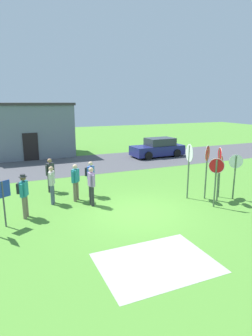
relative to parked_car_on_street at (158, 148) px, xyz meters
name	(u,v)px	position (x,y,z in m)	size (l,w,h in m)	color
ground_plane	(138,213)	(-6.76, -10.29, -0.69)	(80.00, 80.00, 0.00)	#518E33
street_asphalt	(78,164)	(-6.76, -0.44, -0.68)	(60.00, 6.40, 0.01)	#4C4C51
concrete_path	(156,263)	(-7.87, -13.74, -0.69)	(3.20, 2.40, 0.01)	#ADAAA3
building_background	(27,130)	(-9.68, 4.67, 1.47)	(7.12, 4.75, 4.31)	slate
parked_car_on_street	(158,148)	(0.00, 0.00, 0.00)	(4.36, 2.14, 1.51)	navy
stop_sign_center_cluster	(220,169)	(-2.43, -9.99, 0.68)	(0.67, 0.42, 2.01)	#51664C
stop_sign_rear_left	(235,170)	(-2.00, -10.48, 0.70)	(0.55, 0.32, 2.09)	#51664C
stop_sign_rear_right	(207,163)	(-3.17, -9.94, 1.02)	(0.60, 0.44, 2.50)	#51664C
stop_sign_low_front	(216,175)	(-3.52, -10.97, 0.74)	(0.50, 0.46, 2.13)	#51664C
stop_sign_tallest	(189,161)	(-3.89, -9.58, 1.07)	(0.22, 0.79, 2.55)	#51664C
stop_sign_leaning_left	(219,166)	(-2.88, -10.41, 0.94)	(0.31, 0.57, 2.46)	#51664C
person_near_signs	(90,176)	(-7.91, -7.48, 0.29)	(0.47, 0.48, 1.69)	#2D2D33
person_in_teal	(52,183)	(-9.74, -7.81, 0.26)	(0.32, 0.55, 1.69)	#4C5670
person_holding_notes	(76,180)	(-8.70, -7.82, 0.26)	(0.41, 0.44, 1.69)	#7A6B56
person_on_left	(91,184)	(-8.22, -8.69, 0.26)	(0.23, 0.57, 1.69)	#2D2D33
person_in_blue	(24,193)	(-10.98, -8.94, 0.32)	(0.44, 0.53, 1.74)	#7A6B56
person_in_dark_shirt	(50,173)	(-9.54, -6.05, 0.26)	(0.47, 0.39, 1.69)	#2D2D33
info_panel_leftmost	(3,196)	(-11.69, -9.52, 0.48)	(0.51, 0.35, 1.70)	#4C4C51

